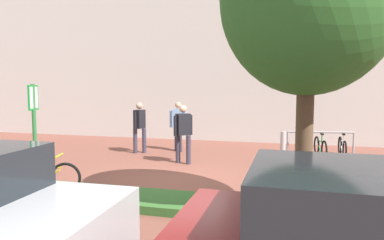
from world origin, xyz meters
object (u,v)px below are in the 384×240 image
at_px(bike_at_sign, 42,177).
at_px(bike_rack_cluster, 320,146).
at_px(person_shirt_blue, 178,123).
at_px(person_suited_navy, 183,130).
at_px(person_suited_dark, 140,124).
at_px(parking_sign_post, 34,123).
at_px(bollard_steel, 283,146).

relative_size(bike_at_sign, bike_rack_cluster, 0.78).
bearing_deg(person_shirt_blue, person_suited_navy, -68.86).
bearing_deg(person_suited_navy, person_suited_dark, 147.48).
xyz_separation_m(bike_rack_cluster, person_suited_navy, (-3.99, -2.07, 0.63)).
distance_m(person_suited_dark, person_suited_navy, 2.24).
distance_m(bike_at_sign, bike_rack_cluster, 8.29).
relative_size(bike_rack_cluster, person_shirt_blue, 1.21).
distance_m(parking_sign_post, person_shirt_blue, 5.75).
height_order(parking_sign_post, person_suited_dark, parking_sign_post).
bearing_deg(parking_sign_post, bollard_steel, 44.21).
distance_m(bollard_steel, person_shirt_blue, 3.67).
bearing_deg(person_suited_navy, bike_rack_cluster, 27.40).
distance_m(bike_at_sign, bollard_steel, 6.83).
distance_m(bike_at_sign, person_suited_navy, 4.18).
bearing_deg(person_suited_dark, person_suited_navy, -32.52).
bearing_deg(person_shirt_blue, bike_at_sign, -104.14).
xyz_separation_m(parking_sign_post, bike_rack_cluster, (6.12, 5.73, -1.17)).
bearing_deg(person_suited_dark, bike_rack_cluster, 8.34).
bearing_deg(bike_rack_cluster, person_shirt_blue, -177.81).
distance_m(parking_sign_post, bollard_steel, 7.01).
bearing_deg(person_shirt_blue, bike_rack_cluster, 2.19).
relative_size(person_suited_navy, person_shirt_blue, 1.00).
bearing_deg(person_suited_dark, bollard_steel, -0.45).
bearing_deg(person_shirt_blue, parking_sign_post, -104.24).
relative_size(bollard_steel, person_suited_dark, 0.52).
xyz_separation_m(bike_at_sign, person_suited_navy, (2.10, 3.55, 0.63)).
bearing_deg(person_shirt_blue, bollard_steel, -11.41).
distance_m(bike_at_sign, person_shirt_blue, 5.65).
xyz_separation_m(bike_at_sign, person_suited_dark, (0.21, 4.76, 0.63)).
relative_size(bollard_steel, person_shirt_blue, 0.52).
bearing_deg(parking_sign_post, bike_at_sign, 71.04).
xyz_separation_m(bike_rack_cluster, person_shirt_blue, (-4.72, -0.18, 0.63)).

